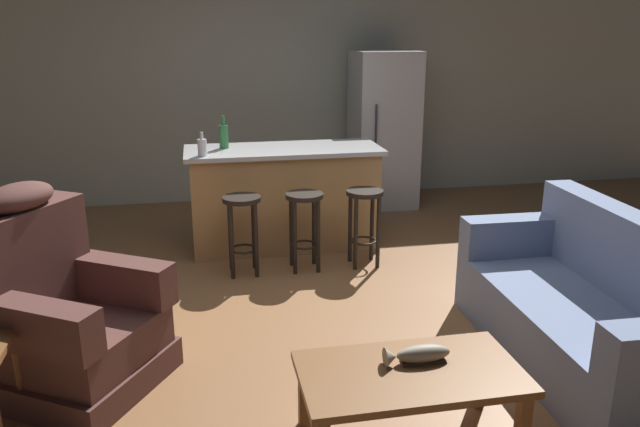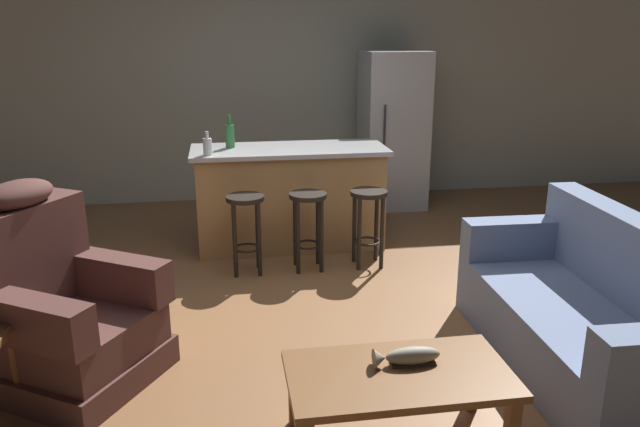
% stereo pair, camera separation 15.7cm
% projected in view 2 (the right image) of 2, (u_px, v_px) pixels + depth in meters
% --- Properties ---
extents(ground_plane, '(12.00, 12.00, 0.00)m').
position_uv_depth(ground_plane, '(310.00, 304.00, 4.75)').
color(ground_plane, brown).
extents(back_wall, '(12.00, 0.05, 2.60)m').
position_uv_depth(back_wall, '(272.00, 90.00, 7.32)').
color(back_wall, '#B2B2A3').
rests_on(back_wall, ground_plane).
extents(coffee_table, '(1.10, 0.60, 0.42)m').
position_uv_depth(coffee_table, '(399.00, 382.00, 3.06)').
color(coffee_table, brown).
rests_on(coffee_table, ground_plane).
extents(fish_figurine, '(0.34, 0.10, 0.10)m').
position_uv_depth(fish_figurine, '(406.00, 356.00, 3.10)').
color(fish_figurine, '#4C3823').
rests_on(fish_figurine, coffee_table).
extents(couch, '(0.89, 1.92, 0.94)m').
position_uv_depth(couch, '(589.00, 317.00, 3.78)').
color(couch, '#707FA3').
rests_on(couch, ground_plane).
extents(recliner_near_lamp, '(1.16, 1.16, 1.20)m').
position_uv_depth(recliner_near_lamp, '(62.00, 313.00, 3.65)').
color(recliner_near_lamp, brown).
rests_on(recliner_near_lamp, ground_plane).
extents(kitchen_island, '(1.80, 0.70, 0.95)m').
position_uv_depth(kitchen_island, '(290.00, 197.00, 5.88)').
color(kitchen_island, '#AD7F4C').
rests_on(kitchen_island, ground_plane).
extents(bar_stool_left, '(0.32, 0.32, 0.68)m').
position_uv_depth(bar_stool_left, '(246.00, 220.00, 5.22)').
color(bar_stool_left, black).
rests_on(bar_stool_left, ground_plane).
extents(bar_stool_middle, '(0.32, 0.32, 0.68)m').
position_uv_depth(bar_stool_middle, '(308.00, 217.00, 5.30)').
color(bar_stool_middle, black).
rests_on(bar_stool_middle, ground_plane).
extents(bar_stool_right, '(0.32, 0.32, 0.68)m').
position_uv_depth(bar_stool_right, '(368.00, 214.00, 5.38)').
color(bar_stool_right, black).
rests_on(bar_stool_right, ground_plane).
extents(refrigerator, '(0.70, 0.69, 1.76)m').
position_uv_depth(refrigerator, '(393.00, 130.00, 7.10)').
color(refrigerator, '#B7B7BC').
rests_on(refrigerator, ground_plane).
extents(bottle_tall_green, '(0.08, 0.08, 0.30)m').
position_uv_depth(bottle_tall_green, '(230.00, 135.00, 5.72)').
color(bottle_tall_green, '#2D6B38').
rests_on(bottle_tall_green, kitchen_island).
extents(bottle_short_amber, '(0.08, 0.08, 0.21)m').
position_uv_depth(bottle_short_amber, '(208.00, 146.00, 5.41)').
color(bottle_short_amber, silver).
rests_on(bottle_short_amber, kitchen_island).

